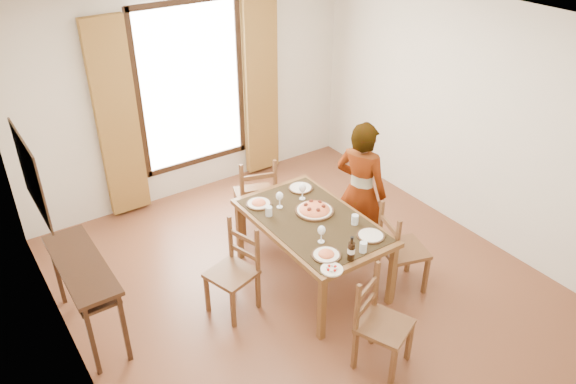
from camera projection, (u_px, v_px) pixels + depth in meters
ground at (305, 285)px, 5.92m from camera, size 5.00×5.00×0.00m
room_shell at (299, 149)px, 5.22m from camera, size 4.60×5.10×2.74m
console_table at (82, 273)px, 5.01m from camera, size 0.38×1.20×0.80m
dining_table at (312, 225)px, 5.66m from camera, size 0.98×1.61×0.76m
chair_west at (234, 273)px, 5.41m from camera, size 0.51×0.51×0.93m
chair_north at (256, 197)px, 6.55m from camera, size 0.56×0.56×1.01m
chair_south at (381, 325)px, 4.80m from camera, size 0.54×0.54×0.93m
chair_east at (400, 251)px, 5.68m from camera, size 0.53×0.53×0.96m
man at (360, 191)px, 6.00m from camera, size 0.87×0.81×1.61m
plate_sw at (326, 254)px, 5.09m from camera, size 0.27×0.27×0.05m
plate_se at (371, 234)px, 5.35m from camera, size 0.27×0.27×0.05m
plate_nw at (259, 202)px, 5.85m from camera, size 0.27×0.27×0.05m
plate_ne at (300, 187)px, 6.13m from camera, size 0.27×0.27×0.05m
pasta_platter at (315, 208)px, 5.72m from camera, size 0.40×0.40×0.10m
caprese_plate at (332, 268)px, 4.92m from camera, size 0.20×0.20×0.04m
wine_glass_a at (321, 234)px, 5.24m from camera, size 0.08×0.08×0.18m
wine_glass_b at (302, 191)px, 5.92m from camera, size 0.08×0.08×0.18m
wine_glass_c at (280, 200)px, 5.77m from camera, size 0.08×0.08×0.18m
tumbler_a at (355, 220)px, 5.53m from camera, size 0.07×0.07×0.10m
tumbler_b at (269, 211)px, 5.66m from camera, size 0.07×0.07×0.10m
tumbler_c at (363, 247)px, 5.14m from camera, size 0.07×0.07×0.10m
wine_bottle at (351, 248)px, 5.00m from camera, size 0.07×0.07×0.25m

